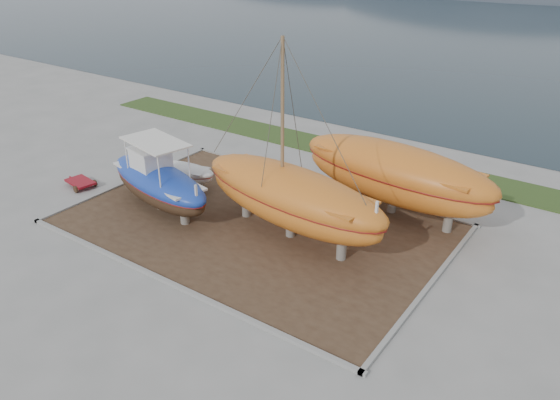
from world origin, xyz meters
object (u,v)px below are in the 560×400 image
Objects in this scene: orange_bare_hull at (394,180)px; red_trailer at (81,184)px; white_dinghy at (179,175)px; orange_sailboat at (291,145)px; blue_caique at (158,175)px.

red_trailer is (-15.90, -7.27, -1.64)m from orange_bare_hull.
orange_sailboat reaches higher than white_dinghy.
orange_sailboat is 4.05× the size of red_trailer.
orange_sailboat reaches higher than blue_caique.
orange_sailboat is at bearing -112.97° from orange_bare_hull.
white_dinghy is 0.41× the size of orange_bare_hull.
white_dinghy is 12.04m from orange_bare_hull.
blue_caique reaches higher than red_trailer.
orange_bare_hull is (2.88, 5.09, -2.85)m from orange_sailboat.
orange_sailboat is at bearing 18.05° from red_trailer.
orange_sailboat is at bearing 24.29° from blue_caique.
orange_sailboat is 13.95m from red_trailer.
white_dinghy is 9.37m from orange_sailboat.
white_dinghy is 1.72× the size of red_trailer.
white_dinghy is at bearing -154.02° from orange_bare_hull.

